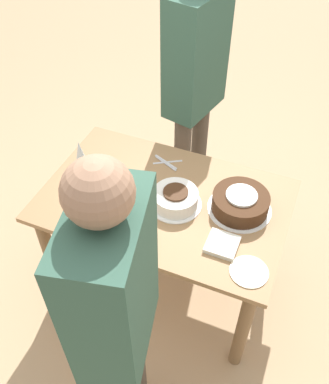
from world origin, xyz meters
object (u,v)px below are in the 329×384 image
(cake_center_white, at_px, (175,199))
(cake_front_chocolate, at_px, (240,203))
(wine_glass_extra, at_px, (118,179))
(person_cutting, at_px, (195,77))
(person_watching, at_px, (117,310))
(wine_glass_near, at_px, (107,188))
(wine_glass_far, at_px, (80,152))

(cake_center_white, xyz_separation_m, cake_front_chocolate, (-0.32, -0.09, 0.01))
(cake_front_chocolate, bearing_deg, wine_glass_extra, 15.41)
(cake_front_chocolate, bearing_deg, person_cutting, -53.07)
(person_watching, bearing_deg, cake_front_chocolate, -27.11)
(wine_glass_near, bearing_deg, person_cutting, -98.64)
(person_cutting, relative_size, person_watching, 1.01)
(cake_center_white, distance_m, person_cutting, 0.81)
(cake_front_chocolate, distance_m, person_watching, 0.95)
(person_watching, bearing_deg, wine_glass_extra, 14.69)
(cake_front_chocolate, height_order, person_cutting, person_cutting)
(wine_glass_far, bearing_deg, cake_center_white, 177.42)
(cake_center_white, relative_size, person_cutting, 0.16)
(cake_center_white, height_order, wine_glass_extra, wine_glass_extra)
(wine_glass_near, xyz_separation_m, wine_glass_extra, (-0.02, -0.08, -0.00))
(wine_glass_near, bearing_deg, person_watching, 121.43)
(wine_glass_far, bearing_deg, wine_glass_near, 145.49)
(cake_center_white, bearing_deg, person_cutting, -77.01)
(person_cutting, height_order, person_watching, person_cutting)
(wine_glass_far, bearing_deg, cake_front_chocolate, -175.51)
(cake_center_white, xyz_separation_m, person_watching, (-0.09, 0.79, 0.24))
(cake_center_white, bearing_deg, wine_glass_extra, 14.15)
(cake_center_white, height_order, person_watching, person_watching)
(wine_glass_far, bearing_deg, person_cutting, -118.39)
(cake_front_chocolate, xyz_separation_m, wine_glass_far, (0.88, 0.07, 0.11))
(cake_front_chocolate, height_order, wine_glass_extra, wine_glass_extra)
(cake_center_white, distance_m, wine_glass_extra, 0.31)
(cake_center_white, bearing_deg, wine_glass_far, -2.58)
(cake_center_white, distance_m, person_watching, 0.84)
(person_watching, bearing_deg, cake_center_white, -6.33)
(wine_glass_extra, xyz_separation_m, person_watching, (-0.37, 0.72, 0.15))
(person_cutting, bearing_deg, wine_glass_far, -15.68)
(wine_glass_near, distance_m, wine_glass_far, 0.31)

